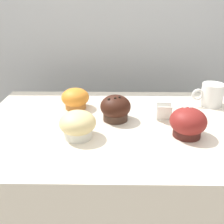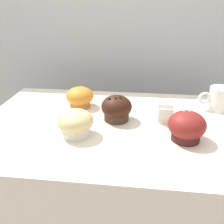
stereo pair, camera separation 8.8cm
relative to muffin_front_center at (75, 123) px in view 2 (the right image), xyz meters
name	(u,v)px [view 2 (the right image)]	position (x,y,z in m)	size (l,w,h in m)	color
wall_back	(132,83)	(0.14, 0.70, -0.09)	(3.20, 0.10, 1.80)	#B2B7BC
display_counter	(121,224)	(0.14, 0.10, -0.51)	(1.00, 0.64, 0.94)	silver
muffin_front_center	(75,123)	(0.00, 0.00, 0.00)	(0.11, 0.11, 0.09)	silver
muffin_back_left	(117,109)	(0.12, 0.13, 0.00)	(0.11, 0.11, 0.09)	#402C22
muffin_back_right	(187,127)	(0.34, 0.01, 0.00)	(0.11, 0.11, 0.10)	#481E19
muffin_front_left	(80,97)	(-0.04, 0.23, 0.00)	(0.11, 0.11, 0.08)	#C27837
coffee_cup	(220,98)	(0.50, 0.26, 0.00)	(0.13, 0.09, 0.09)	white
price_card	(166,115)	(0.28, 0.12, -0.01)	(0.05, 0.04, 0.06)	white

